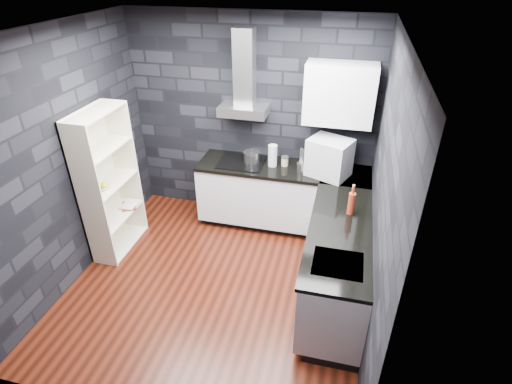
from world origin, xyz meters
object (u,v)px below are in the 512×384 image
at_px(storage_jar, 285,162).
at_px(pot, 252,157).
at_px(appliance_garage, 329,158).
at_px(red_bottle, 351,204).
at_px(fruit_bowl, 103,186).
at_px(utensil_crock, 301,167).
at_px(bookshelf, 109,184).
at_px(glass_vase, 273,156).

bearing_deg(storage_jar, pot, -178.83).
height_order(appliance_garage, red_bottle, appliance_garage).
bearing_deg(fruit_bowl, utensil_crock, 24.39).
xyz_separation_m(storage_jar, bookshelf, (-1.93, -0.97, -0.05)).
relative_size(pot, storage_jar, 1.87).
bearing_deg(pot, glass_vase, -6.64).
bearing_deg(utensil_crock, bookshelf, -158.41).
relative_size(appliance_garage, fruit_bowl, 2.51).
bearing_deg(bookshelf, pot, 18.99).
height_order(bookshelf, fruit_bowl, bookshelf).
height_order(red_bottle, fruit_bowl, red_bottle).
relative_size(utensil_crock, bookshelf, 0.07).
height_order(pot, red_bottle, red_bottle).
xyz_separation_m(appliance_garage, fruit_bowl, (-2.49, -0.97, -0.19)).
relative_size(pot, fruit_bowl, 1.07).
bearing_deg(glass_vase, fruit_bowl, -149.30).
bearing_deg(bookshelf, storage_jar, 12.91).
bearing_deg(appliance_garage, bookshelf, -138.74).
height_order(storage_jar, utensil_crock, utensil_crock).
bearing_deg(appliance_garage, utensil_crock, -157.81).
distance_m(bookshelf, fruit_bowl, 0.13).
bearing_deg(red_bottle, storage_jar, 133.01).
relative_size(appliance_garage, bookshelf, 0.27).
relative_size(appliance_garage, red_bottle, 1.99).
relative_size(pot, glass_vase, 0.72).
bearing_deg(bookshelf, red_bottle, -12.84).
relative_size(utensil_crock, fruit_bowl, 0.65).
distance_m(utensil_crock, appliance_garage, 0.37).
distance_m(pot, glass_vase, 0.29).
xyz_separation_m(pot, storage_jar, (0.44, 0.01, -0.02)).
distance_m(appliance_garage, bookshelf, 2.64).
bearing_deg(storage_jar, fruit_bowl, -150.37).
relative_size(glass_vase, utensil_crock, 2.27).
xyz_separation_m(pot, fruit_bowl, (-1.49, -1.09, -0.04)).
bearing_deg(red_bottle, glass_vase, 138.97).
distance_m(storage_jar, utensil_crock, 0.25).
height_order(pot, storage_jar, pot).
bearing_deg(utensil_crock, pot, 170.31).
bearing_deg(appliance_garage, glass_vase, -164.09).
height_order(glass_vase, red_bottle, glass_vase).
bearing_deg(appliance_garage, storage_jar, -169.99).
bearing_deg(fruit_bowl, glass_vase, 30.70).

